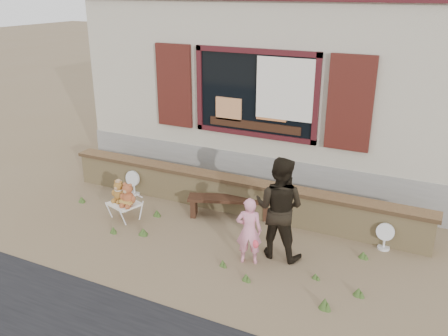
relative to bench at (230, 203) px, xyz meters
The scene contains 12 objects.
ground 0.79m from the bench, 93.68° to the right, with size 80.00×80.00×0.00m, color brown.
shopfront 4.13m from the bench, 90.72° to the left, with size 8.04×5.13×4.00m.
brick_wall 0.27m from the bench, 100.23° to the left, with size 7.10×0.36×0.67m.
bench is the anchor object (origin of this frame).
folding_chair 1.90m from the bench, 151.84° to the right, with size 0.62×0.58×0.31m.
teddy_bear_left 2.02m from the bench, 154.71° to the right, with size 0.30×0.26×0.41m, color brown, non-canonical shape.
teddy_bear_right 1.83m from the bench, 148.66° to the right, with size 0.32×0.28×0.44m, color brown, non-canonical shape.
child 1.57m from the bench, 53.82° to the right, with size 0.39×0.26×1.07m, color pink.
adult 1.60m from the bench, 34.61° to the right, with size 0.79×0.62×1.63m, color black.
fan_left 2.18m from the bench, behind, with size 0.32×0.22×0.51m.
fan_right 2.73m from the bench, ahead, with size 0.29×0.20×0.46m.
grass_tufts 1.32m from the bench, 69.09° to the right, with size 5.65×1.65×0.16m.
Camera 1 is at (3.39, -6.34, 3.97)m, focal length 38.00 mm.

